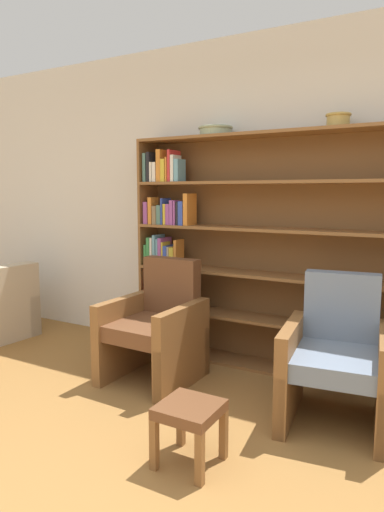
# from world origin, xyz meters

# --- Properties ---
(wall_back) EXTENTS (12.00, 0.06, 2.75)m
(wall_back) POSITION_xyz_m (0.00, 2.50, 1.38)
(wall_back) COLOR silver
(wall_back) RESTS_ON ground
(bookshelf) EXTENTS (2.40, 0.30, 1.92)m
(bookshelf) POSITION_xyz_m (-0.35, 2.33, 0.94)
(bookshelf) COLOR brown
(bookshelf) RESTS_ON ground
(bowl_olive) EXTENTS (0.29, 0.29, 0.08)m
(bowl_olive) POSITION_xyz_m (-0.62, 2.31, 1.97)
(bowl_olive) COLOR gray
(bowl_olive) RESTS_ON bookshelf
(bowl_stoneware) EXTENTS (0.18, 0.18, 0.10)m
(bowl_stoneware) POSITION_xyz_m (0.38, 2.31, 1.98)
(bowl_stoneware) COLOR tan
(bowl_stoneware) RESTS_ON bookshelf
(armchair_leather) EXTENTS (0.66, 0.69, 0.93)m
(armchair_leather) POSITION_xyz_m (-0.81, 1.69, 0.41)
(armchair_leather) COLOR brown
(armchair_leather) RESTS_ON ground
(armchair_cushioned) EXTENTS (0.72, 0.76, 0.93)m
(armchair_cushioned) POSITION_xyz_m (0.57, 1.69, 0.41)
(armchair_cushioned) COLOR brown
(armchair_cushioned) RESTS_ON ground
(footstool) EXTENTS (0.31, 0.31, 0.34)m
(footstool) POSITION_xyz_m (-0.01, 0.82, 0.27)
(footstool) COLOR brown
(footstool) RESTS_ON ground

